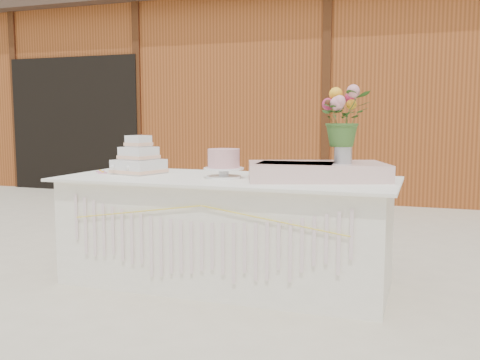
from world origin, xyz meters
name	(u,v)px	position (x,y,z in m)	size (l,w,h in m)	color
ground	(227,282)	(0.00, 0.00, 0.00)	(80.00, 80.00, 0.00)	beige
barn	(346,91)	(-0.01, 5.99, 1.68)	(12.60, 4.60, 3.30)	#954A1F
cake_table	(226,230)	(0.00, 0.00, 0.39)	(2.40, 1.00, 0.77)	white
wedding_cake	(139,161)	(-0.73, 0.05, 0.87)	(0.39, 0.39, 0.29)	white
pink_cake_stand	(224,162)	(-0.01, -0.03, 0.89)	(0.29, 0.29, 0.21)	white
satin_runner	(317,171)	(0.64, 0.08, 0.83)	(0.93, 0.54, 0.12)	beige
flower_vase	(343,152)	(0.82, 0.06, 0.97)	(0.12, 0.12, 0.16)	silver
bouquet	(344,111)	(0.82, 0.06, 1.24)	(0.33, 0.29, 0.37)	#386127
loose_flowers	(107,170)	(-1.06, 0.11, 0.78)	(0.14, 0.35, 0.02)	pink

